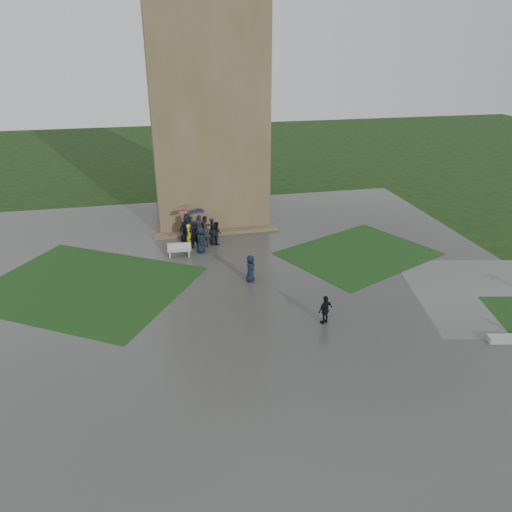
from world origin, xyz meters
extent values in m
plane|color=black|center=(0.00, 0.00, 0.00)|extent=(120.00, 120.00, 0.00)
cube|color=#373735|center=(0.00, 2.00, 0.01)|extent=(34.00, 34.00, 0.02)
cube|color=#143512|center=(-8.50, 4.00, 0.03)|extent=(14.10, 13.46, 0.01)
cube|color=#143512|center=(8.50, 5.00, 0.03)|extent=(11.12, 10.15, 0.01)
cube|color=brown|center=(0.00, 15.00, 9.00)|extent=(8.00, 8.00, 18.00)
cube|color=brown|center=(0.00, 10.60, 0.13)|extent=(9.00, 0.80, 0.22)
cube|color=#B1B1AC|center=(-2.96, 7.00, 0.46)|extent=(1.53, 0.56, 0.06)
cube|color=#B1B1AC|center=(-3.56, 7.04, 0.23)|extent=(0.11, 0.41, 0.42)
cube|color=#B1B1AC|center=(-2.36, 6.96, 0.23)|extent=(0.11, 0.41, 0.42)
cube|color=#B1B1AC|center=(-2.95, 7.22, 0.69)|extent=(1.51, 0.16, 0.40)
imported|color=black|center=(-0.31, 8.72, 0.80)|extent=(0.69, 0.87, 1.56)
imported|color=black|center=(-0.49, 9.38, 0.82)|extent=(0.52, 0.66, 1.60)
imported|color=black|center=(-0.90, 9.97, 0.81)|extent=(0.89, 0.81, 1.59)
imported|color=#3D3E42|center=(-1.37, 9.70, 0.92)|extent=(1.16, 0.82, 1.80)
imported|color=black|center=(-2.19, 9.65, 0.98)|extent=(1.13, 1.01, 1.92)
imported|color=black|center=(-2.41, 9.60, 0.75)|extent=(0.86, 0.76, 1.47)
imported|color=#D0E40D|center=(-2.16, 8.58, 0.81)|extent=(0.45, 0.62, 1.59)
imported|color=black|center=(-1.84, 8.31, 0.95)|extent=(0.77, 0.61, 1.86)
imported|color=black|center=(-1.52, 7.42, 0.89)|extent=(0.65, 0.89, 1.74)
imported|color=#3D3E42|center=(-1.10, 8.21, 0.88)|extent=(1.16, 0.97, 1.72)
imported|color=black|center=(-0.54, 8.62, 0.78)|extent=(0.86, 0.71, 1.52)
imported|color=#CE557E|center=(-2.41, 9.60, 2.05)|extent=(0.71, 0.71, 0.62)
imported|color=navy|center=(-1.37, 9.70, 1.95)|extent=(0.81, 0.81, 0.71)
imported|color=black|center=(-2.19, 9.65, 2.20)|extent=(0.98, 0.98, 0.90)
imported|color=#CE557E|center=(-1.10, 8.21, 2.07)|extent=(0.87, 0.87, 0.80)
imported|color=black|center=(0.80, 2.64, 0.81)|extent=(0.83, 0.93, 1.59)
imported|color=black|center=(3.45, -2.69, 0.76)|extent=(1.00, 0.82, 1.49)
camera|label=1|loc=(-4.38, -22.77, 13.01)|focal=35.00mm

